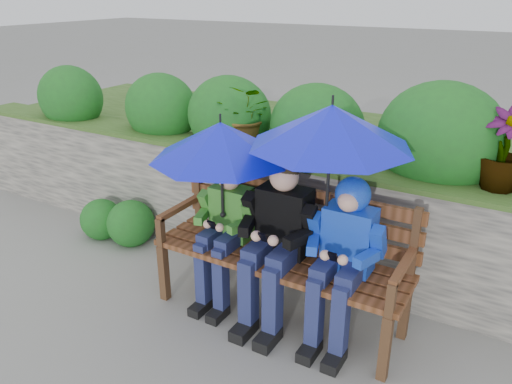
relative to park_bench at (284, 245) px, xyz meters
The scene contains 8 objects.
ground 0.64m from the park_bench, 162.17° to the right, with size 60.00×60.00×0.00m, color gray.
garden_backdrop 1.56m from the park_bench, 98.85° to the left, with size 8.00×2.86×1.76m.
park_bench is the anchor object (origin of this frame).
boy_left 0.48m from the park_bench, 169.08° to the right, with size 0.47×0.54×1.14m.
boy_middle 0.16m from the park_bench, 91.74° to the right, with size 0.56×0.65×1.26m.
boy_right 0.52m from the park_bench, ahead, with size 0.52×0.63×1.21m.
umbrella_left 0.90m from the park_bench, 167.02° to the right, with size 1.04×1.04×0.80m.
umbrella_right 1.02m from the park_bench, ahead, with size 1.09×1.09×0.98m.
Camera 1 is at (1.72, -2.86, 2.36)m, focal length 35.00 mm.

